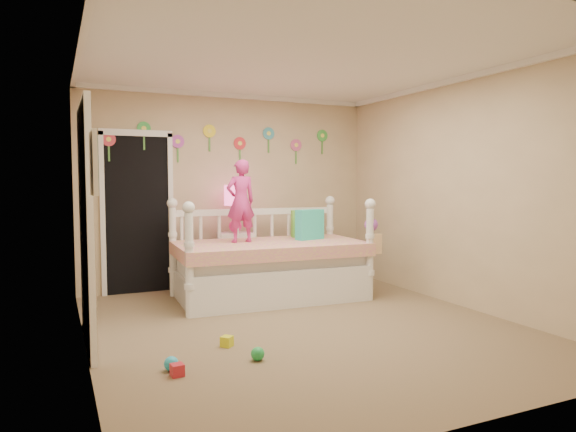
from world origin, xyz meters
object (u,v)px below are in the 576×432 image
daybed (270,248)px  table_lamp (235,201)px  child (241,201)px  nightstand (236,260)px

daybed → table_lamp: table_lamp is taller
daybed → child: 0.66m
nightstand → table_lamp: size_ratio=1.18×
daybed → table_lamp: bearing=108.0°
daybed → table_lamp: 0.92m
child → nightstand: 1.03m
daybed → nightstand: daybed is taller
daybed → child: size_ratio=2.30×
daybed → child: (-0.33, 0.10, 0.57)m
daybed → nightstand: size_ratio=3.07×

